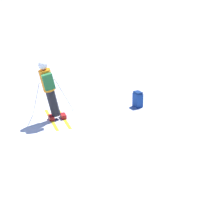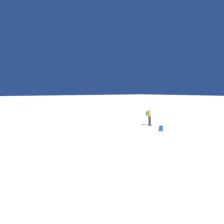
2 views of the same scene
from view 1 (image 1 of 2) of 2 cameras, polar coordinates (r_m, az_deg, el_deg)
ground_plane at (r=10.61m, az=-11.89°, el=-2.46°), size 300.00×300.00×0.00m
skier at (r=10.72m, az=-9.58°, el=3.70°), size 1.44×1.70×1.82m
spare_backpack at (r=11.93m, az=3.95°, el=1.95°), size 0.31×0.36×0.50m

